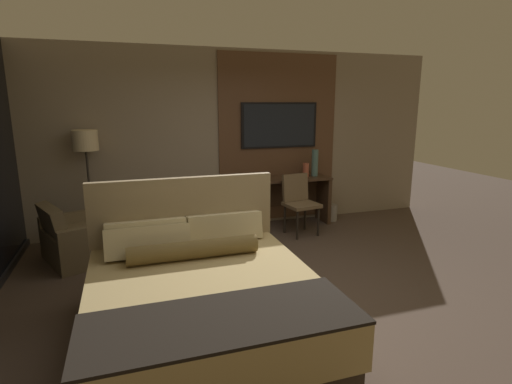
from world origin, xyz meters
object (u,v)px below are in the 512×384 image
(vase_tall, at_px, (315,163))
(waste_bin, at_px, (331,212))
(tv, at_px, (279,125))
(vase_short, at_px, (306,170))
(floor_lamp, at_px, (86,149))
(desk, at_px, (283,194))
(desk_chair, at_px, (299,198))
(bed, at_px, (202,299))
(armchair_by_window, at_px, (82,240))
(book, at_px, (248,179))

(vase_tall, relative_size, waste_bin, 1.56)
(tv, relative_size, vase_short, 5.82)
(tv, distance_m, floor_lamp, 2.94)
(desk, bearing_deg, floor_lamp, 179.77)
(desk_chair, xyz_separation_m, vase_tall, (0.49, 0.47, 0.46))
(bed, distance_m, vase_tall, 3.77)
(desk_chair, xyz_separation_m, armchair_by_window, (-3.08, -0.13, -0.30))
(desk, distance_m, waste_bin, 0.95)
(tv, distance_m, vase_short, 0.85)
(desk, height_order, vase_short, vase_short)
(floor_lamp, xyz_separation_m, book, (2.33, -0.00, -0.55))
(floor_lamp, relative_size, waste_bin, 5.78)
(floor_lamp, distance_m, vase_short, 3.35)
(floor_lamp, height_order, waste_bin, floor_lamp)
(waste_bin, bearing_deg, tv, 164.61)
(bed, distance_m, floor_lamp, 3.17)
(waste_bin, bearing_deg, desk, 177.41)
(desk, xyz_separation_m, vase_short, (0.39, -0.02, 0.38))
(vase_tall, bearing_deg, floor_lamp, 179.59)
(book, bearing_deg, armchair_by_window, -165.64)
(vase_tall, xyz_separation_m, waste_bin, (0.32, -0.03, -0.87))
(armchair_by_window, distance_m, waste_bin, 3.94)
(tv, xyz_separation_m, desk_chair, (0.06, -0.69, -1.07))
(bed, bearing_deg, floor_lamp, 110.26)
(armchair_by_window, bearing_deg, waste_bin, -104.67)
(desk_chair, xyz_separation_m, floor_lamp, (-2.98, 0.50, 0.80))
(tv, xyz_separation_m, floor_lamp, (-2.93, -0.19, -0.27))
(armchair_by_window, relative_size, waste_bin, 4.09)
(bed, distance_m, book, 3.13)
(bed, bearing_deg, desk_chair, 50.12)
(waste_bin, bearing_deg, vase_tall, 175.28)
(tv, height_order, book, tv)
(desk_chair, bearing_deg, book, 134.18)
(floor_lamp, height_order, vase_short, floor_lamp)
(desk, bearing_deg, vase_tall, -1.35)
(desk, xyz_separation_m, waste_bin, (0.87, -0.04, -0.38))
(tv, bearing_deg, vase_short, -28.88)
(bed, height_order, desk_chair, bed)
(bed, height_order, desk, bed)
(bed, relative_size, floor_lamp, 1.30)
(floor_lamp, bearing_deg, book, -0.08)
(tv, relative_size, book, 5.56)
(floor_lamp, height_order, vase_tall, floor_lamp)
(floor_lamp, bearing_deg, bed, -69.74)
(floor_lamp, height_order, book, floor_lamp)
(tv, xyz_separation_m, vase_short, (0.39, -0.22, -0.72))
(vase_tall, bearing_deg, desk_chair, -136.18)
(desk, bearing_deg, waste_bin, -2.59)
(desk, relative_size, vase_tall, 3.46)
(tv, distance_m, desk_chair, 1.27)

